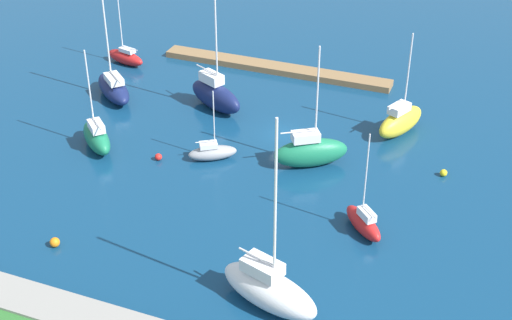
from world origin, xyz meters
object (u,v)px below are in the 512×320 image
(sailboat_navy_off_beacon, at_px, (215,95))
(mooring_buoy_yellow, at_px, (444,173))
(sailboat_red_lone_north, at_px, (125,57))
(sailboat_yellow_outer_mooring, at_px, (400,121))
(sailboat_red_lone_south, at_px, (363,222))
(sailboat_green_center_basin, at_px, (311,151))
(mooring_buoy_orange, at_px, (55,242))
(pier_dock, at_px, (275,68))
(sailboat_green_mid_basin, at_px, (97,137))
(mooring_buoy_red, at_px, (158,157))
(sailboat_navy_inner_mooring, at_px, (114,88))
(sailboat_white_far_south, at_px, (269,288))
(sailboat_gray_far_north, at_px, (212,152))

(sailboat_navy_off_beacon, xyz_separation_m, mooring_buoy_yellow, (-24.82, 4.53, -1.31))
(sailboat_red_lone_north, bearing_deg, sailboat_yellow_outer_mooring, -173.60)
(sailboat_red_lone_south, distance_m, mooring_buoy_yellow, 11.87)
(sailboat_red_lone_north, bearing_deg, sailboat_navy_off_beacon, 170.21)
(sailboat_green_center_basin, height_order, mooring_buoy_orange, sailboat_green_center_basin)
(pier_dock, relative_size, mooring_buoy_yellow, 41.90)
(pier_dock, height_order, sailboat_green_mid_basin, sailboat_green_mid_basin)
(pier_dock, xyz_separation_m, mooring_buoy_red, (3.25, 23.09, -0.02))
(sailboat_red_lone_north, bearing_deg, pier_dock, -150.37)
(pier_dock, distance_m, mooring_buoy_red, 23.31)
(sailboat_navy_inner_mooring, bearing_deg, sailboat_red_lone_south, -162.22)
(sailboat_red_lone_north, distance_m, mooring_buoy_orange, 35.35)
(pier_dock, relative_size, sailboat_green_mid_basin, 2.75)
(sailboat_white_far_south, distance_m, mooring_buoy_orange, 18.09)
(sailboat_gray_far_north, height_order, sailboat_navy_off_beacon, sailboat_navy_off_beacon)
(sailboat_green_center_basin, xyz_separation_m, sailboat_green_mid_basin, (20.18, 4.55, -0.26))
(sailboat_green_center_basin, distance_m, mooring_buoy_yellow, 12.26)
(pier_dock, relative_size, sailboat_yellow_outer_mooring, 2.63)
(sailboat_red_lone_north, distance_m, mooring_buoy_yellow, 41.33)
(sailboat_yellow_outer_mooring, distance_m, sailboat_navy_off_beacon, 19.50)
(pier_dock, distance_m, mooring_buoy_yellow, 27.43)
(sailboat_navy_inner_mooring, bearing_deg, mooring_buoy_red, 178.64)
(mooring_buoy_red, bearing_deg, sailboat_green_center_basin, -162.22)
(sailboat_green_mid_basin, bearing_deg, mooring_buoy_orange, 151.76)
(sailboat_gray_far_north, height_order, mooring_buoy_yellow, sailboat_gray_far_north)
(sailboat_navy_inner_mooring, distance_m, sailboat_green_mid_basin, 10.92)
(mooring_buoy_red, height_order, mooring_buoy_yellow, mooring_buoy_red)
(pier_dock, xyz_separation_m, sailboat_navy_off_beacon, (2.55, 11.47, 1.29))
(sailboat_green_center_basin, bearing_deg, sailboat_red_lone_south, -82.17)
(mooring_buoy_yellow, bearing_deg, pier_dock, -35.70)
(sailboat_navy_inner_mooring, xyz_separation_m, sailboat_green_mid_basin, (-4.22, 10.08, 0.04))
(pier_dock, xyz_separation_m, mooring_buoy_orange, (4.64, 37.69, 0.04))
(sailboat_red_lone_north, relative_size, mooring_buoy_orange, 11.69)
(sailboat_white_far_south, relative_size, sailboat_navy_off_beacon, 1.07)
(sailboat_red_lone_south, xyz_separation_m, sailboat_green_center_basin, (7.13, -8.14, 0.58))
(pier_dock, relative_size, sailboat_red_lone_south, 3.10)
(sailboat_red_lone_south, bearing_deg, sailboat_green_center_basin, -3.16)
(sailboat_yellow_outer_mooring, relative_size, mooring_buoy_yellow, 15.91)
(sailboat_navy_inner_mooring, height_order, sailboat_green_mid_basin, sailboat_navy_inner_mooring)
(pier_dock, distance_m, sailboat_green_center_basin, 21.43)
(sailboat_navy_inner_mooring, bearing_deg, sailboat_green_mid_basin, 153.93)
(sailboat_red_lone_south, bearing_deg, sailboat_navy_off_beacon, 8.13)
(sailboat_red_lone_south, height_order, mooring_buoy_orange, sailboat_red_lone_south)
(mooring_buoy_yellow, bearing_deg, sailboat_white_far_south, 67.82)
(sailboat_red_lone_south, relative_size, sailboat_gray_far_north, 1.26)
(sailboat_yellow_outer_mooring, xyz_separation_m, mooring_buoy_yellow, (-5.41, 6.42, -1.10))
(sailboat_white_far_south, xyz_separation_m, sailboat_navy_off_beacon, (15.97, -26.24, 0.12))
(sailboat_red_lone_south, distance_m, sailboat_yellow_outer_mooring, 17.29)
(mooring_buoy_yellow, bearing_deg, sailboat_red_lone_north, -15.78)
(sailboat_gray_far_north, xyz_separation_m, sailboat_red_lone_north, (18.92, -16.27, 0.17))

